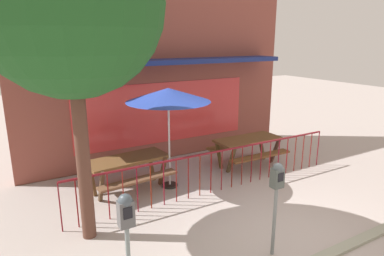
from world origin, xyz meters
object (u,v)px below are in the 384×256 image
at_px(patio_umbrella, 168,96).
at_px(parking_meter_far, 277,185).
at_px(picnic_table_left, 128,165).
at_px(parking_meter_near, 126,223).
at_px(picnic_table_right, 248,144).
at_px(street_tree, 70,4).

relative_size(patio_umbrella, parking_meter_far, 1.49).
height_order(picnic_table_left, parking_meter_near, parking_meter_near).
bearing_deg(picnic_table_right, patio_umbrella, -176.05).
distance_m(picnic_table_right, parking_meter_far, 3.99).
height_order(picnic_table_left, picnic_table_right, same).
relative_size(picnic_table_right, patio_umbrella, 0.78).
bearing_deg(parking_meter_far, street_tree, 140.73).
height_order(picnic_table_left, parking_meter_far, parking_meter_far).
relative_size(picnic_table_left, patio_umbrella, 0.83).
bearing_deg(patio_umbrella, street_tree, -151.65).
distance_m(picnic_table_right, patio_umbrella, 2.88).
bearing_deg(parking_meter_far, picnic_table_right, 57.01).
bearing_deg(street_tree, parking_meter_near, -89.08).
bearing_deg(parking_meter_far, parking_meter_near, -179.36).
xyz_separation_m(picnic_table_left, picnic_table_right, (3.33, -0.13, 0.00)).
distance_m(picnic_table_left, parking_meter_near, 3.73).
bearing_deg(picnic_table_left, parking_meter_far, -71.01).
distance_m(picnic_table_left, parking_meter_far, 3.69).
height_order(parking_meter_near, parking_meter_far, parking_meter_near).
distance_m(parking_meter_near, parking_meter_far, 2.39).
bearing_deg(street_tree, patio_umbrella, 28.35).
relative_size(parking_meter_far, street_tree, 0.29).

